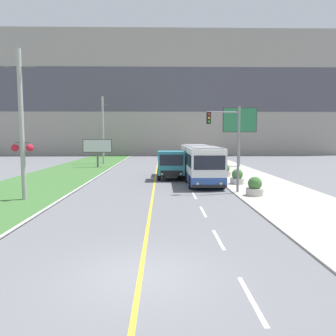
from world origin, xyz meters
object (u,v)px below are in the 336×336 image
(city_bus, at_px, (199,163))
(car_distant, at_px, (185,159))
(planter_round_near, at_px, (255,187))
(planter_round_third, at_px, (225,171))
(billboard_large, at_px, (240,122))
(traffic_light_mast, at_px, (229,138))
(billboard_small, at_px, (97,147))
(utility_pole_near, at_px, (22,129))
(dump_truck, at_px, (171,165))
(utility_pole_far, at_px, (103,130))
(planter_round_second, at_px, (237,177))

(city_bus, relative_size, car_distant, 2.89)
(planter_round_near, xyz_separation_m, planter_round_third, (0.11, 10.39, -0.02))
(car_distant, distance_m, planter_round_near, 26.28)
(city_bus, xyz_separation_m, billboard_large, (6.65, 13.10, 4.13))
(traffic_light_mast, height_order, planter_round_third, traffic_light_mast)
(billboard_large, bearing_deg, billboard_small, -178.89)
(billboard_small, bearing_deg, utility_pole_near, -90.80)
(dump_truck, bearing_deg, utility_pole_near, -133.67)
(car_distant, height_order, planter_round_near, car_distant)
(city_bus, xyz_separation_m, planter_round_near, (2.67, -8.11, -0.96))
(billboard_small, bearing_deg, utility_pole_far, 92.09)
(dump_truck, relative_size, car_distant, 1.48)
(car_distant, bearing_deg, traffic_light_mast, -87.31)
(dump_truck, relative_size, billboard_large, 0.84)
(traffic_light_mast, distance_m, billboard_large, 20.65)
(dump_truck, relative_size, billboard_small, 1.74)
(planter_round_near, distance_m, planter_round_third, 10.39)
(car_distant, distance_m, billboard_large, 9.64)
(utility_pole_far, relative_size, planter_round_second, 7.83)
(city_bus, bearing_deg, planter_round_near, -71.80)
(dump_truck, height_order, planter_round_second, dump_truck)
(traffic_light_mast, xyz_separation_m, planter_round_second, (1.49, 3.81, -3.16))
(planter_round_near, relative_size, planter_round_second, 1.01)
(billboard_large, xyz_separation_m, planter_round_near, (-3.98, -21.21, -5.09))
(utility_pole_near, relative_size, utility_pole_far, 0.95)
(utility_pole_far, bearing_deg, planter_round_third, -47.31)
(dump_truck, height_order, planter_round_third, dump_truck)
(dump_truck, relative_size, utility_pole_near, 0.70)
(car_distant, xyz_separation_m, utility_pole_far, (-11.77, -0.07, 4.12))
(dump_truck, height_order, billboard_small, billboard_small)
(dump_truck, xyz_separation_m, billboard_large, (9.18, 12.26, 4.38))
(planter_round_third, bearing_deg, utility_pole_near, -142.58)
(dump_truck, distance_m, billboard_large, 15.93)
(city_bus, height_order, billboard_large, billboard_large)
(planter_round_third, bearing_deg, car_distant, 99.75)
(planter_round_near, bearing_deg, car_distant, 95.67)
(city_bus, xyz_separation_m, planter_round_third, (2.78, 2.28, -0.98))
(planter_round_near, bearing_deg, billboard_large, 79.36)
(car_distant, xyz_separation_m, billboard_large, (6.58, -4.94, 5.01))
(utility_pole_far, xyz_separation_m, planter_round_near, (14.37, -26.08, -4.20))
(car_distant, relative_size, utility_pole_near, 0.47)
(city_bus, xyz_separation_m, utility_pole_far, (-11.71, 17.98, 3.24))
(utility_pole_far, bearing_deg, planter_round_near, -61.15)
(utility_pole_near, xyz_separation_m, billboard_large, (18.47, 21.99, 1.37))
(utility_pole_near, relative_size, planter_round_third, 7.77)
(planter_round_third, bearing_deg, utility_pole_far, 132.69)
(car_distant, relative_size, planter_round_second, 3.54)
(city_bus, bearing_deg, utility_pole_far, 123.07)
(car_distant, height_order, planter_round_second, car_distant)
(billboard_large, height_order, planter_round_near, billboard_large)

